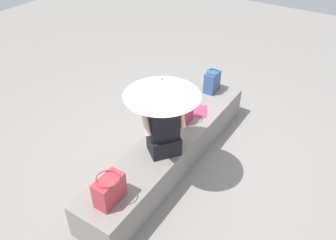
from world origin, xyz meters
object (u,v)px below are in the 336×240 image
Objects in this scene: person_seated at (164,124)px; handbag_black at (212,82)px; shoulder_bag_spare at (186,112)px; magazine at (199,111)px; parasol at (162,87)px; tote_bag_canvas at (109,190)px.

handbag_black is (-1.51, -0.15, -0.23)m from person_seated.
shoulder_bag_spare is (-0.64, -0.08, -0.24)m from person_seated.
shoulder_bag_spare reaches higher than magazine.
person_seated is 3.07× the size of shoulder_bag_spare.
parasol is 3.46× the size of shoulder_bag_spare.
person_seated is 3.21× the size of magazine.
person_seated reaches higher than shoulder_bag_spare.
shoulder_bag_spare is at bearing -172.66° from person_seated.
parasol is 1.34m from magazine.
person_seated is at bearing 5.87° from handbag_black.
person_seated is 2.84× the size of tote_bag_canvas.
handbag_black reaches higher than shoulder_bag_spare.
parasol is 3.20× the size of tote_bag_canvas.
parasol reaches higher than handbag_black.
parasol reaches higher than person_seated.
handbag_black is 1.12× the size of shoulder_bag_spare.
parasol is 1.74m from handbag_black.
person_seated is 2.75× the size of handbag_black.
parasol is at bearing 8.55° from shoulder_bag_spare.
handbag_black is (-1.57, -0.18, -0.74)m from parasol.
handbag_black is 0.60m from magazine.
handbag_black reaches higher than tote_bag_canvas.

